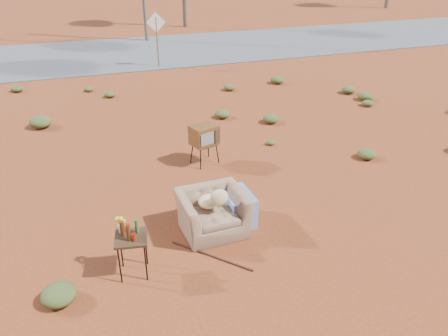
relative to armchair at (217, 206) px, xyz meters
name	(u,v)px	position (x,y,z in m)	size (l,w,h in m)	color
ground	(212,237)	(-0.18, -0.23, -0.47)	(140.00, 140.00, 0.00)	maroon
highway	(114,54)	(-0.18, 14.77, -0.45)	(140.00, 7.00, 0.04)	#565659
armchair	(217,206)	(0.00, 0.00, 0.00)	(1.39, 0.92, 1.02)	#826147
tv_unit	(204,136)	(0.55, 2.63, 0.23)	(0.70, 0.63, 0.95)	black
side_table	(129,235)	(-1.65, -0.69, 0.25)	(0.57, 0.57, 0.99)	#382414
rusty_bar	(211,256)	(-0.35, -0.74, -0.45)	(0.04, 0.04, 1.56)	#4B2514
road_sign	(156,30)	(1.32, 11.77, 1.03)	(0.78, 0.06, 2.19)	brown
scrub_patch	(129,141)	(-1.01, 4.18, -0.33)	(17.49, 8.07, 0.33)	#404C21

